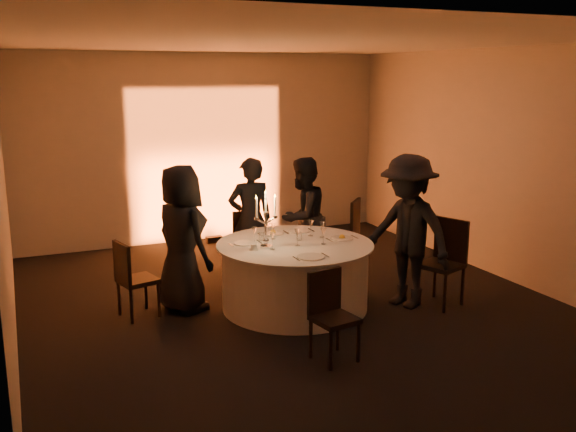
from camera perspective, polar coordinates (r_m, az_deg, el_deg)
name	(u,v)px	position (r m, az deg, el deg)	size (l,w,h in m)	color
floor	(295,307)	(7.57, 0.61, -8.09)	(7.00, 7.00, 0.00)	black
ceiling	(295,42)	(7.09, 0.67, 15.24)	(7.00, 7.00, 0.00)	silver
wall_back	(206,148)	(10.44, -7.29, 6.03)	(7.00, 7.00, 0.00)	#B8B4AB
wall_front	(522,263)	(4.31, 20.11, -3.96)	(7.00, 7.00, 0.00)	#B8B4AB
wall_left	(3,201)	(6.57, -24.01, 1.22)	(7.00, 7.00, 0.00)	#B8B4AB
wall_right	(505,165)	(8.83, 18.76, 4.28)	(7.00, 7.00, 0.00)	#B8B4AB
uplighter_fixture	(214,239)	(10.42, -6.60, -2.08)	(0.25, 0.12, 0.10)	black
banquet_table	(295,276)	(7.44, 0.62, -5.32)	(1.80, 1.80, 0.77)	black
chair_left	(131,276)	(7.30, -13.74, -5.16)	(0.47, 0.47, 0.88)	black
chair_back_left	(244,236)	(8.83, -3.92, -1.82)	(0.39, 0.39, 0.86)	black
chair_back_right	(347,230)	(8.86, 5.27, -1.27)	(0.61, 0.61, 0.99)	black
chair_right	(445,257)	(7.74, 13.78, -3.54)	(0.57, 0.57, 1.01)	black
chair_front	(330,310)	(6.14, 3.78, -8.36)	(0.43, 0.43, 0.85)	black
guest_left	(182,239)	(7.34, -9.43, -2.01)	(0.82, 0.54, 1.69)	black
guest_back_left	(250,219)	(8.37, -3.36, -0.29)	(0.59, 0.39, 1.62)	black
guest_back_right	(303,217)	(8.53, 1.30, -0.10)	(0.78, 0.61, 1.60)	black
guest_right	(408,231)	(7.51, 10.58, -1.36)	(1.15, 0.66, 1.78)	black
plate_left	(245,243)	(7.33, -3.81, -2.43)	(0.36, 0.26, 0.01)	white
plate_back_left	(273,232)	(7.76, -1.35, -1.46)	(0.36, 0.26, 0.08)	white
plate_back_right	(299,231)	(7.86, 0.96, -1.37)	(0.35, 0.27, 0.01)	white
plate_right	(342,237)	(7.55, 4.82, -1.91)	(0.36, 0.27, 0.08)	white
plate_front	(311,257)	(6.78, 2.04, -3.64)	(0.35, 0.29, 0.01)	white
coffee_cup	(254,247)	(7.07, -3.05, -2.78)	(0.11, 0.11, 0.07)	white
candelabra	(266,227)	(7.13, -1.98, -1.02)	(0.27, 0.13, 0.65)	silver
wine_glass_a	(273,228)	(7.49, -1.33, -1.04)	(0.07, 0.07, 0.19)	silver
wine_glass_b	(268,225)	(7.61, -1.76, -0.83)	(0.07, 0.07, 0.19)	silver
wine_glass_c	(297,234)	(7.20, 0.85, -1.60)	(0.07, 0.07, 0.19)	silver
wine_glass_d	(254,231)	(7.32, -3.01, -1.38)	(0.07, 0.07, 0.19)	silver
wine_glass_e	(272,237)	(7.06, -1.41, -1.89)	(0.07, 0.07, 0.19)	silver
wine_glass_f	(322,226)	(7.57, 3.07, -0.90)	(0.07, 0.07, 0.19)	silver
wine_glass_g	(323,232)	(7.28, 3.16, -1.47)	(0.07, 0.07, 0.19)	silver
wine_glass_h	(311,225)	(7.64, 2.04, -0.77)	(0.07, 0.07, 0.19)	silver
tumbler_a	(261,236)	(7.46, -2.37, -1.83)	(0.07, 0.07, 0.09)	silver
tumbler_b	(299,236)	(7.47, 1.00, -1.81)	(0.07, 0.07, 0.09)	silver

